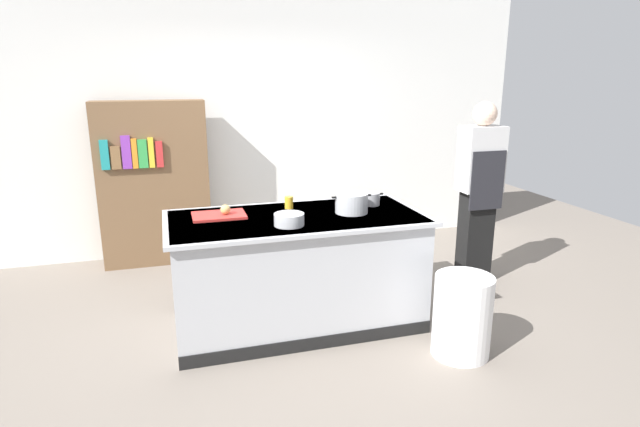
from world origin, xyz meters
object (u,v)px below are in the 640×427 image
object	(u,v)px
mixing_bowl	(289,219)
trash_bin	(462,316)
juice_cup	(288,203)
bookshelf	(154,184)
stock_pot	(352,203)
sauce_pan	(370,199)
person_chef	(479,189)
onion	(225,209)

from	to	relation	value
mixing_bowl	trash_bin	distance (m)	1.41
juice_cup	bookshelf	bearing A→B (deg)	124.36
juice_cup	trash_bin	distance (m)	1.59
mixing_bowl	trash_bin	xyz separation A→B (m)	(1.12, -0.57, -0.65)
stock_pot	juice_cup	xyz separation A→B (m)	(-0.45, 0.27, -0.03)
sauce_pan	person_chef	distance (m)	1.19
trash_bin	person_chef	xyz separation A→B (m)	(0.85, 1.18, 0.62)
trash_bin	person_chef	size ratio (longest dim) A/B	0.35
stock_pot	person_chef	world-z (taller)	person_chef
trash_bin	juice_cup	bearing A→B (deg)	134.04
mixing_bowl	bookshelf	xyz separation A→B (m)	(-0.96, 2.03, -0.09)
juice_cup	onion	bearing A→B (deg)	-168.36
person_chef	bookshelf	xyz separation A→B (m)	(-2.92, 1.42, -0.06)
person_chef	stock_pot	bearing A→B (deg)	116.58
bookshelf	onion	bearing A→B (deg)	-71.87
sauce_pan	mixing_bowl	size ratio (longest dim) A/B	1.01
juice_cup	person_chef	world-z (taller)	person_chef
mixing_bowl	trash_bin	size ratio (longest dim) A/B	0.37
stock_pot	trash_bin	distance (m)	1.18
juice_cup	stock_pot	bearing A→B (deg)	-30.80
stock_pot	onion	bearing A→B (deg)	170.64
sauce_pan	onion	bearing A→B (deg)	-178.53
sauce_pan	trash_bin	world-z (taller)	sauce_pan
stock_pot	person_chef	distance (m)	1.47
trash_bin	mixing_bowl	bearing A→B (deg)	152.79
stock_pot	trash_bin	bearing A→B (deg)	-54.07
sauce_pan	bookshelf	distance (m)	2.39
juice_cup	mixing_bowl	bearing A→B (deg)	-102.64
onion	juice_cup	xyz separation A→B (m)	(0.52, 0.11, -0.01)
trash_bin	onion	bearing A→B (deg)	148.47
sauce_pan	person_chef	bearing A→B (deg)	10.09
trash_bin	stock_pot	bearing A→B (deg)	125.93
stock_pot	bookshelf	distance (m)	2.37
onion	trash_bin	distance (m)	1.91
onion	person_chef	xyz separation A→B (m)	(2.38, 0.24, -0.04)
sauce_pan	juice_cup	world-z (taller)	sauce_pan
sauce_pan	trash_bin	bearing A→B (deg)	-71.29
stock_pot	bookshelf	world-z (taller)	bookshelf
juice_cup	trash_bin	bearing A→B (deg)	-45.96
trash_bin	bookshelf	size ratio (longest dim) A/B	0.35
sauce_pan	stock_pot	bearing A→B (deg)	-141.24
onion	mixing_bowl	bearing A→B (deg)	-41.43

